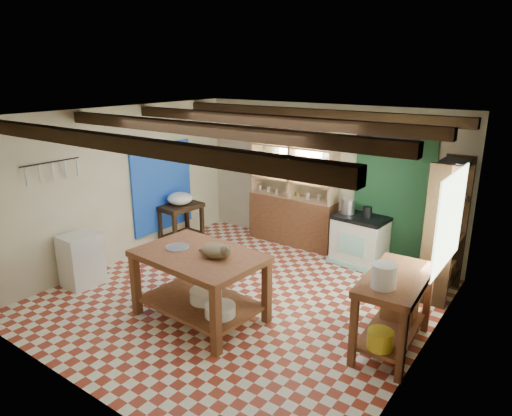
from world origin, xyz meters
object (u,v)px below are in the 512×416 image
Objects in this scene: stove at (360,240)px; white_cabinet at (81,260)px; work_table at (200,286)px; cat at (215,250)px; right_counter at (393,312)px; prep_table at (181,224)px.

stove is 1.06× the size of white_cabinet.
work_table is 0.60m from cat.
stove is 0.67× the size of right_counter.
prep_table is (-2.10, 1.78, -0.07)m from work_table.
right_counter is 2.24m from cat.
cat is (-0.72, -2.83, 0.58)m from stove.
right_counter is at bearing 14.22° from cat.
stove is at bearing 69.19° from cat.
work_table is at bearing 10.25° from white_cabinet.
stove is 2.18× the size of cat.
cat reaches higher than stove.
cat is (-2.03, -0.77, 0.54)m from right_counter.
stove reaches higher than prep_table.
right_counter reaches higher than white_cabinet.
stove is 2.98m from cat.
stove is (0.98, 2.87, -0.04)m from work_table.
work_table is at bearing -178.69° from cat.
prep_table is (-3.08, -1.09, -0.03)m from stove.
cat is at bearing -31.95° from prep_table.
prep_table is at bearing 143.21° from work_table.
white_cabinet is at bearing -85.92° from prep_table.
white_cabinet is at bearing -169.12° from right_counter.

